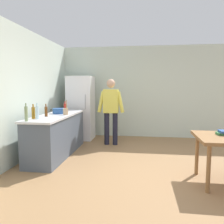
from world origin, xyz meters
TOP-DOWN VIEW (x-y plane):
  - ground_plane at (0.00, 0.00)m, footprint 14.00×14.00m
  - wall_back at (0.00, 3.00)m, footprint 6.40×0.12m
  - wall_left at (-2.60, 0.20)m, footprint 0.12×5.60m
  - kitchen_counter at (-2.00, 0.80)m, footprint 0.64×2.20m
  - refrigerator at (-1.90, 2.40)m, footprint 0.70×0.67m
  - person at (-0.95, 1.85)m, footprint 0.70×0.22m
  - cooking_pot at (-2.02, 0.99)m, footprint 0.40×0.28m
  - utensil_jar at (-1.79, 0.79)m, footprint 0.11×0.11m
  - bottle_sauce_red at (-2.08, 1.56)m, footprint 0.06×0.06m
  - bottle_beer_brown at (-2.09, 0.46)m, footprint 0.06×0.06m
  - bottle_vinegar_tall at (-2.16, -0.20)m, footprint 0.06×0.06m
  - bottle_oil_amber at (-2.19, 0.12)m, footprint 0.06×0.06m
  - bottle_water_clear at (-2.10, 0.08)m, footprint 0.07×0.07m

SIDE VIEW (x-z plane):
  - ground_plane at x=0.00m, z-range 0.00..0.00m
  - kitchen_counter at x=-2.00m, z-range 0.00..0.90m
  - refrigerator at x=-1.90m, z-range 0.00..1.80m
  - cooking_pot at x=-2.02m, z-range 0.90..1.02m
  - person at x=-0.95m, z-range 0.13..1.83m
  - utensil_jar at x=-1.79m, z-range 0.82..1.14m
  - bottle_sauce_red at x=-2.08m, z-range 0.88..1.12m
  - bottle_beer_brown at x=-2.09m, z-range 0.88..1.14m
  - bottle_oil_amber at x=-2.19m, z-range 0.88..1.16m
  - bottle_water_clear at x=-2.10m, z-range 0.88..1.18m
  - bottle_vinegar_tall at x=-2.16m, z-range 0.88..1.20m
  - wall_back at x=0.00m, z-range 0.00..2.70m
  - wall_left at x=-2.60m, z-range 0.00..2.70m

